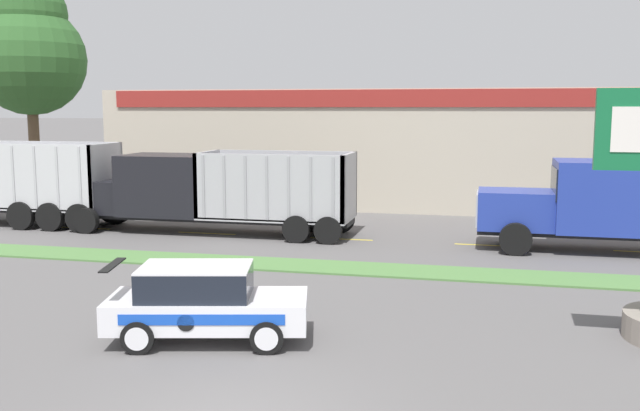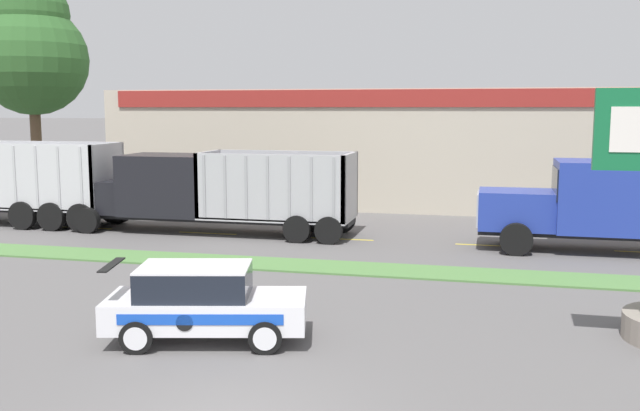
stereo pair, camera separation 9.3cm
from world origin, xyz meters
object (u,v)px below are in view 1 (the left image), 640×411
object	(u,v)px
dump_truck_trail	(635,206)
rally_car	(204,302)
dump_truck_lead	(184,192)
traffic_cone	(291,314)

from	to	relation	value
dump_truck_trail	rally_car	size ratio (longest dim) A/B	2.74
dump_truck_lead	rally_car	size ratio (longest dim) A/B	2.62
dump_truck_lead	traffic_cone	xyz separation A→B (m)	(7.40, -10.91, -1.34)
dump_truck_lead	dump_truck_trail	xyz separation A→B (m)	(16.51, -0.50, 0.04)
traffic_cone	rally_car	bearing A→B (deg)	-135.15
rally_car	dump_truck_trail	bearing A→B (deg)	48.28
dump_truck_lead	dump_truck_trail	size ratio (longest dim) A/B	0.96
dump_truck_lead	dump_truck_trail	world-z (taller)	dump_truck_trail
dump_truck_trail	traffic_cone	bearing A→B (deg)	-131.20
dump_truck_lead	traffic_cone	world-z (taller)	dump_truck_lead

